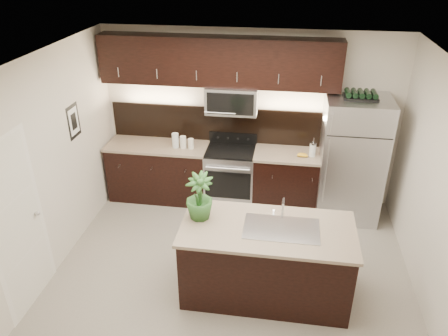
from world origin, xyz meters
name	(u,v)px	position (x,y,z in m)	size (l,w,h in m)	color
ground	(231,272)	(0.00, 0.00, 0.00)	(4.50, 4.50, 0.00)	gray
room_walls	(222,154)	(-0.11, -0.04, 1.70)	(4.52, 4.02, 2.71)	beige
counter_run	(218,175)	(-0.46, 1.69, 0.47)	(3.51, 0.65, 0.94)	black
upper_fixtures	(220,69)	(-0.43, 1.84, 2.14)	(3.49, 0.40, 1.66)	black
island	(266,261)	(0.44, -0.28, 0.47)	(1.96, 0.96, 0.94)	black
sink_faucet	(282,227)	(0.59, -0.27, 0.96)	(0.84, 0.50, 0.28)	silver
refrigerator	(351,159)	(1.55, 1.63, 0.93)	(0.90, 0.81, 1.87)	#B2B2B7
wine_rack	(361,95)	(1.55, 1.63, 1.92)	(0.46, 0.29, 0.11)	black
plant	(199,197)	(-0.35, -0.19, 1.22)	(0.31, 0.31, 0.56)	#285522
canisters	(181,142)	(-1.01, 1.64, 1.04)	(0.34, 0.10, 0.23)	silver
french_press	(313,149)	(0.98, 1.64, 1.05)	(0.10, 0.10, 0.29)	silver
bananas	(300,154)	(0.80, 1.61, 0.96)	(0.16, 0.12, 0.05)	gold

